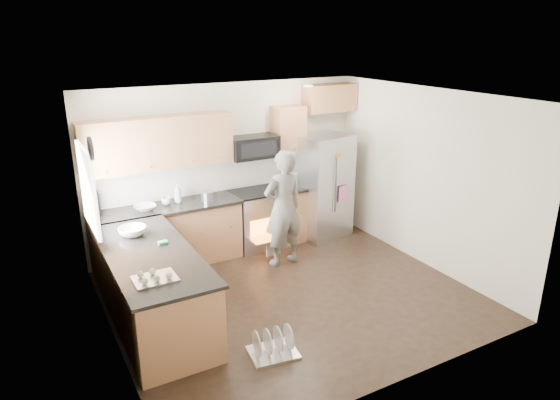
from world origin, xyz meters
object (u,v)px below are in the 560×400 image
refrigerator (323,186)px  person (283,208)px  dish_rack (273,347)px  stove_range (257,206)px

refrigerator → person: person is taller
refrigerator → dish_rack: bearing=-142.3°
person → stove_range: bearing=-91.1°
refrigerator → dish_rack: 3.54m
person → dish_rack: size_ratio=3.12×
stove_range → refrigerator: 1.19m
person → dish_rack: (-1.20, -1.91, -0.79)m
stove_range → refrigerator: size_ratio=1.03×
stove_range → refrigerator: bearing=-6.7°
dish_rack → stove_range: bearing=66.6°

